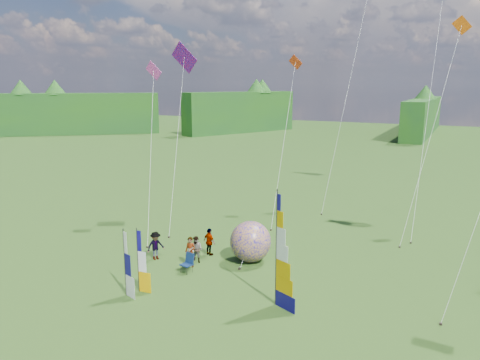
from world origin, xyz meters
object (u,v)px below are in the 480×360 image
at_px(bol_inflatable, 250,242).
at_px(spectator_a, 190,252).
at_px(spectator_d, 209,242).
at_px(camp_chair, 187,263).
at_px(side_banner_far, 125,264).
at_px(spectator_b, 196,250).
at_px(feather_banner_main, 276,251).
at_px(spectator_c, 156,246).
at_px(kite_whale, 430,94).
at_px(side_banner_left, 138,261).

bearing_deg(bol_inflatable, spectator_a, -140.36).
xyz_separation_m(spectator_d, camp_chair, (0.23, -2.93, -0.30)).
height_order(side_banner_far, spectator_d, side_banner_far).
distance_m(spectator_b, spectator_d, 1.38).
bearing_deg(bol_inflatable, side_banner_far, -117.80).
bearing_deg(feather_banner_main, spectator_a, -175.14).
bearing_deg(spectator_b, feather_banner_main, -27.12).
relative_size(spectator_c, spectator_d, 1.01).
relative_size(side_banner_far, kite_whale, 0.17).
xyz_separation_m(spectator_c, kite_whale, (13.27, 15.40, 8.71)).
xyz_separation_m(spectator_c, spectator_d, (2.51, 2.05, -0.01)).
bearing_deg(spectator_a, side_banner_far, -102.04).
bearing_deg(spectator_b, side_banner_left, -98.69).
bearing_deg(spectator_c, bol_inflatable, -40.25).
distance_m(spectator_c, spectator_d, 3.23).
xyz_separation_m(spectator_c, camp_chair, (2.74, -0.88, -0.31)).
bearing_deg(side_banner_left, side_banner_far, -119.80).
bearing_deg(spectator_c, side_banner_left, -128.57).
distance_m(side_banner_far, spectator_b, 5.39).
distance_m(bol_inflatable, kite_whale, 17.55).
relative_size(spectator_b, camp_chair, 1.44).
xyz_separation_m(camp_chair, kite_whale, (10.53, 16.28, 9.01)).
bearing_deg(spectator_a, spectator_d, 86.74).
xyz_separation_m(spectator_a, spectator_d, (0.07, 2.05, -0.03)).
height_order(feather_banner_main, spectator_a, feather_banner_main).
distance_m(spectator_a, spectator_c, 2.44).
bearing_deg(side_banner_far, spectator_b, 99.51).
bearing_deg(spectator_d, side_banner_left, 105.27).
height_order(bol_inflatable, camp_chair, bol_inflatable).
distance_m(spectator_b, spectator_c, 2.52).
relative_size(bol_inflatable, spectator_b, 1.54).
height_order(spectator_b, kite_whale, kite_whale).
xyz_separation_m(side_banner_far, spectator_b, (0.86, 5.25, -0.87)).
relative_size(feather_banner_main, camp_chair, 4.94).
height_order(side_banner_left, side_banner_far, side_banner_far).
bearing_deg(spectator_a, spectator_b, 89.47).
height_order(side_banner_far, spectator_b, side_banner_far).
height_order(bol_inflatable, kite_whale, kite_whale).
relative_size(side_banner_left, spectator_c, 1.88).
distance_m(side_banner_far, spectator_a, 4.72).
bearing_deg(bol_inflatable, camp_chair, -127.72).
distance_m(feather_banner_main, spectator_a, 6.81).
relative_size(side_banner_left, camp_chair, 2.94).
xyz_separation_m(feather_banner_main, bol_inflatable, (-3.43, 4.51, -1.50)).
height_order(spectator_b, spectator_c, spectator_c).
relative_size(spectator_b, spectator_d, 0.93).
distance_m(feather_banner_main, camp_chair, 6.39).
xyz_separation_m(side_banner_left, side_banner_far, (-0.30, -0.63, 0.05)).
bearing_deg(spectator_a, spectator_c, 178.57).
bearing_deg(spectator_b, spectator_a, -91.07).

